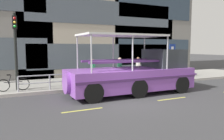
{
  "coord_description": "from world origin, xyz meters",
  "views": [
    {
      "loc": [
        -5.17,
        -9.65,
        2.66
      ],
      "look_at": [
        0.41,
        2.1,
        1.3
      ],
      "focal_mm": 35.35,
      "sensor_mm": 36.0,
      "label": 1
    }
  ],
  "objects": [
    {
      "name": "ground_plane",
      "position": [
        0.0,
        0.0,
        0.0
      ],
      "size": [
        120.0,
        120.0,
        0.0
      ],
      "primitive_type": "plane",
      "color": "#3D3D3F"
    },
    {
      "name": "curb_edge",
      "position": [
        0.0,
        3.11,
        0.09
      ],
      "size": [
        32.0,
        0.18,
        0.18
      ],
      "primitive_type": "cube",
      "color": "#B2ADA3",
      "rests_on": "ground_plane"
    },
    {
      "name": "traffic_light_pole",
      "position": [
        -4.72,
        4.05,
        2.83
      ],
      "size": [
        0.24,
        0.46,
        4.39
      ],
      "color": "black",
      "rests_on": "sidewalk"
    },
    {
      "name": "pedestrian_mid_left",
      "position": [
        2.04,
        4.23,
        1.23
      ],
      "size": [
        0.44,
        0.33,
        1.74
      ],
      "color": "#47423D",
      "rests_on": "sidewalk"
    },
    {
      "name": "pedestrian_near_bow",
      "position": [
        4.05,
        4.99,
        1.2
      ],
      "size": [
        0.23,
        0.49,
        1.7
      ],
      "color": "#47423D",
      "rests_on": "sidewalk"
    },
    {
      "name": "leaned_bicycle",
      "position": [
        -4.94,
        3.86,
        0.56
      ],
      "size": [
        1.74,
        0.46,
        0.96
      ],
      "color": "black",
      "rests_on": "sidewalk"
    },
    {
      "name": "curb_guardrail",
      "position": [
        1.29,
        3.45,
        0.77
      ],
      "size": [
        12.09,
        0.09,
        0.89
      ],
      "color": "#9EA0A8",
      "rests_on": "sidewalk"
    },
    {
      "name": "pedestrian_mid_right",
      "position": [
        -0.02,
        4.17,
        1.19
      ],
      "size": [
        0.27,
        0.46,
        1.67
      ],
      "color": "#47423D",
      "rests_on": "sidewalk"
    },
    {
      "name": "lane_centreline",
      "position": [
        -0.0,
        -0.93,
        0.0
      ],
      "size": [
        25.8,
        0.12,
        0.01
      ],
      "color": "#DBD64C",
      "rests_on": "ground_plane"
    },
    {
      "name": "parking_sign",
      "position": [
        6.58,
        4.05,
        2.02
      ],
      "size": [
        0.6,
        0.12,
        2.71
      ],
      "color": "#4C4F54",
      "rests_on": "sidewalk"
    },
    {
      "name": "duck_tour_boat",
      "position": [
        1.66,
        1.18,
        1.09
      ],
      "size": [
        9.02,
        2.66,
        3.35
      ],
      "color": "purple",
      "rests_on": "ground_plane"
    },
    {
      "name": "sidewalk",
      "position": [
        0.0,
        5.6,
        0.09
      ],
      "size": [
        32.0,
        4.8,
        0.18
      ],
      "primitive_type": "cube",
      "color": "#99968E",
      "rests_on": "ground_plane"
    }
  ]
}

